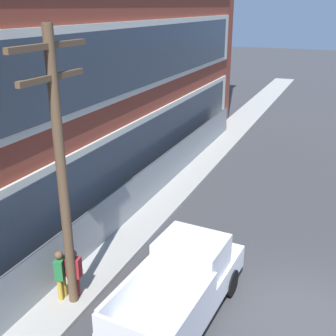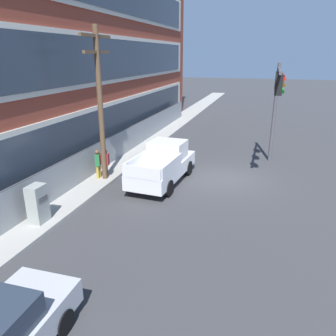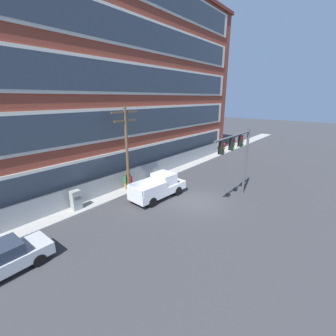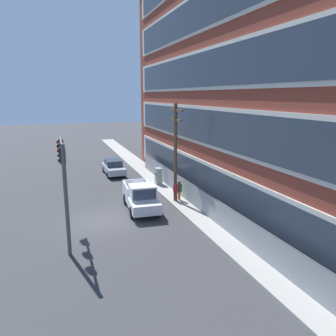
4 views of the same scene
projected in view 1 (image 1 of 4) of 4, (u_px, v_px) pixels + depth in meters
name	position (u px, v px, depth m)	size (l,w,h in m)	color
ground_plane	(307.00, 313.00, 11.65)	(160.00, 160.00, 0.00)	#38383A
sidewalk_building_side	(99.00, 258.00, 14.09)	(80.00, 2.10, 0.16)	#9E9B93
chain_link_fence	(107.00, 220.00, 14.86)	(30.70, 0.06, 1.75)	gray
pickup_truck_white	(182.00, 285.00, 11.29)	(5.30, 2.28, 2.04)	silver
utility_pole_near_corner	(61.00, 164.00, 10.46)	(2.71, 0.26, 7.62)	brown
pedestrian_near_cabinet	(74.00, 273.00, 11.78)	(0.32, 0.44, 1.69)	maroon
pedestrian_by_fence	(61.00, 273.00, 11.75)	(0.46, 0.36, 1.69)	#B7932D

